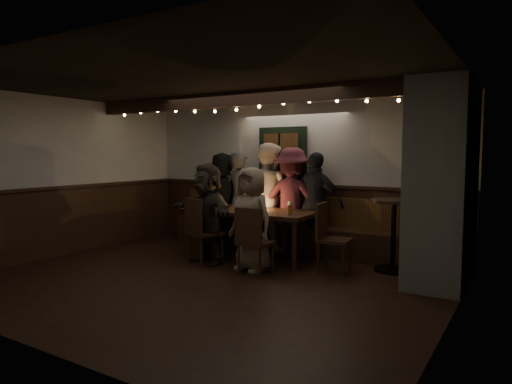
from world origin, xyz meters
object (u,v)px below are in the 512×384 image
Objects in this scene: chair_end at (328,233)px; high_top at (394,226)px; person_b at (240,199)px; person_g at (252,219)px; chair_near_right at (252,237)px; chair_near_left at (200,227)px; person_f at (207,213)px; person_c at (268,196)px; dining_table at (249,214)px; person_e at (316,204)px; person_d at (292,201)px; person_a at (223,199)px.

chair_end is 0.95× the size of high_top.
high_top reaches higher than chair_end.
person_g is at bearing 142.20° from person_b.
chair_near_left is at bearing 173.60° from chair_near_right.
person_b is at bearing 159.74° from chair_end.
person_f is (-2.56, -1.02, 0.12)m from high_top.
person_c is 1.54m from person_g.
person_g is at bearing 120.48° from person_c.
chair_near_left reaches higher than dining_table.
person_g is (-0.94, -0.57, 0.20)m from chair_end.
person_c reaches higher than person_g.
person_d is at bearing 12.41° from person_e.
person_a is 1.87m from person_e.
person_a is 0.91× the size of person_c.
person_d reaches higher than high_top.
dining_table is 0.77m from person_c.
high_top is 0.58× the size of person_d.
person_b is (-2.82, 0.26, 0.21)m from high_top.
chair_near_left is 1.69m from person_d.
person_d reaches higher than person_a.
person_b is 0.54m from person_c.
person_d is at bearing 57.22° from dining_table.
person_c is at bearing 4.78° from person_e.
chair_end is 1.05m from person_e.
person_a is (-1.64, 1.58, 0.32)m from chair_near_right.
high_top is at bearing 31.35° from chair_end.
person_c is at bearing 113.41° from chair_near_right.
chair_near_right is 0.63× the size of person_g.
person_d is at bearing 102.80° from person_g.
chair_near_right is at bearing 88.42° from person_e.
person_b is 1.46m from person_e.
person_b reaches higher than dining_table.
chair_near_left is 0.59× the size of person_b.
chair_end is 0.93m from high_top.
person_f reaches higher than dining_table.
person_f is at bearing 88.29° from person_c.
chair_near_right is at bearing -6.40° from chair_near_left.
person_a is (-0.63, 1.46, 0.28)m from chair_near_left.
person_f reaches higher than chair_end.
person_a reaches higher than dining_table.
chair_near_right is 1.11m from chair_end.
chair_near_left is at bearing -162.72° from person_g.
chair_near_left is 1.93m from chair_end.
person_c is 1.09× the size of person_e.
person_g is at bearing -148.81° from high_top.
person_a is (-1.02, 0.68, 0.14)m from dining_table.
person_e reaches higher than chair_end.
chair_near_right is 0.92× the size of high_top.
person_d is 1.36m from person_g.
person_d is (0.82, 1.45, 0.32)m from chair_near_left.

